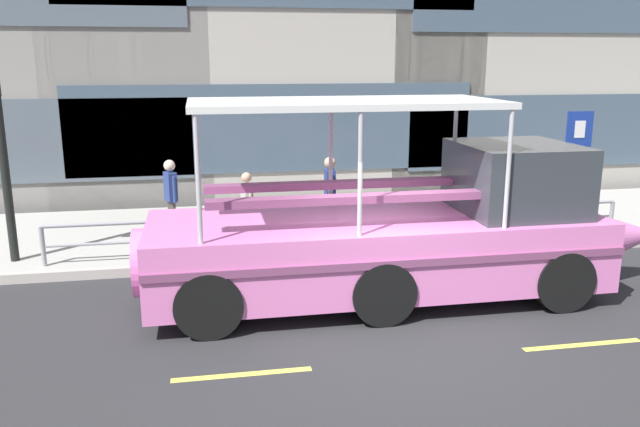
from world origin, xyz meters
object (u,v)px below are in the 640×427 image
Objects in this scene: parking_sign at (577,152)px; duck_tour_boat at (408,234)px; traffic_light_pole at (0,134)px; pedestrian_near_bow at (480,180)px; pedestrian_near_stern at (171,192)px; pedestrian_mid_right at (247,202)px; pedestrian_mid_left at (330,190)px.

parking_sign is 0.29× the size of duck_tour_boat.
traffic_light_pole is 10.03m from pedestrian_near_bow.
parking_sign is (11.51, -0.10, -0.62)m from traffic_light_pole.
pedestrian_mid_right is at bearing -24.87° from pedestrian_near_stern.
traffic_light_pole is 0.43× the size of duck_tour_boat.
pedestrian_near_bow is (2.94, 3.68, 0.14)m from duck_tour_boat.
traffic_light_pole is 1.50× the size of parking_sign.
pedestrian_near_stern is (2.93, 0.98, -1.40)m from traffic_light_pole.
duck_tour_boat is at bearing -49.64° from pedestrian_mid_right.
pedestrian_near_stern is (-1.54, 0.71, 0.11)m from pedestrian_mid_right.
pedestrian_mid_left is (6.22, 0.40, -1.36)m from traffic_light_pole.
duck_tour_boat is 5.34× the size of pedestrian_near_bow.
pedestrian_mid_left is at bearing 103.40° from duck_tour_boat.
pedestrian_mid_right is at bearing -175.61° from pedestrian_mid_left.
pedestrian_near_bow is at bearing 145.17° from parking_sign.
duck_tour_boat is at bearing -128.59° from pedestrian_near_bow.
traffic_light_pole is 3.39m from pedestrian_near_stern.
traffic_light_pole reaches higher than pedestrian_mid_left.
parking_sign reaches higher than pedestrian_near_bow.
traffic_light_pole is 4.72m from pedestrian_mid_right.
traffic_light_pole is 11.53m from parking_sign.
pedestrian_near_bow is 1.01× the size of pedestrian_near_stern.
duck_tour_boat is 5.40× the size of pedestrian_near_stern.
parking_sign is 1.56× the size of pedestrian_near_stern.
pedestrian_mid_right is (-1.75, -0.13, -0.15)m from pedestrian_mid_left.
pedestrian_mid_right is at bearing 3.42° from traffic_light_pole.
parking_sign is 1.75× the size of pedestrian_mid_right.
parking_sign is 8.69m from pedestrian_near_stern.
parking_sign is at bearing -0.52° from traffic_light_pole.
duck_tour_boat reaches higher than parking_sign.
duck_tour_boat is 5.22× the size of pedestrian_mid_left.
parking_sign is at bearing -34.83° from pedestrian_near_bow.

